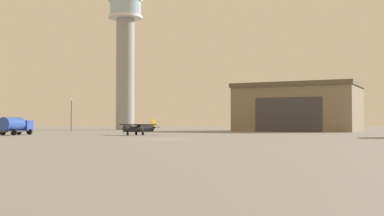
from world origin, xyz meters
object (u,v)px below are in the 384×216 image
airplane_black (139,128)px  light_post_west (71,112)px  control_tower (125,51)px  truck_fuel_tanker_blue (15,125)px

airplane_black → light_post_west: bearing=-99.4°
control_tower → light_post_west: bearing=-110.4°
control_tower → light_post_west: control_tower is taller
airplane_black → light_post_west: 37.17m
control_tower → truck_fuel_tanker_blue: size_ratio=5.90×
airplane_black → light_post_west: size_ratio=1.04×
truck_fuel_tanker_blue → light_post_west: size_ratio=0.93×
control_tower → airplane_black: size_ratio=5.26×
control_tower → airplane_black: (7.57, -59.05, -20.88)m
airplane_black → truck_fuel_tanker_blue: (-20.21, 1.27, 0.40)m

